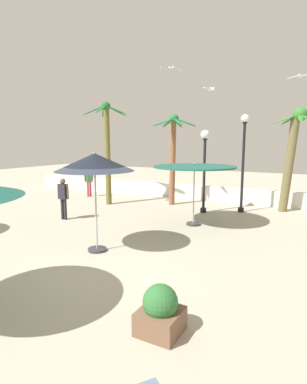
# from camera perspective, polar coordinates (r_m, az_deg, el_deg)

# --- Properties ---
(ground_plane) EXTENTS (56.00, 56.00, 0.00)m
(ground_plane) POSITION_cam_1_polar(r_m,az_deg,el_deg) (8.85, -11.21, -12.20)
(ground_plane) COLOR #B2A893
(boundary_wall) EXTENTS (25.20, 0.30, 0.80)m
(boundary_wall) POSITION_cam_1_polar(r_m,az_deg,el_deg) (17.34, 10.37, -0.27)
(boundary_wall) COLOR silver
(boundary_wall) RESTS_ON ground_plane
(patio_umbrella_2) EXTENTS (2.26, 2.26, 2.92)m
(patio_umbrella_2) POSITION_cam_1_polar(r_m,az_deg,el_deg) (9.03, -10.72, 5.22)
(patio_umbrella_2) COLOR #333338
(patio_umbrella_2) RESTS_ON ground_plane
(patio_umbrella_3) EXTENTS (3.13, 3.13, 2.43)m
(patio_umbrella_3) POSITION_cam_1_polar(r_m,az_deg,el_deg) (11.92, 7.48, 4.15)
(patio_umbrella_3) COLOR #333338
(patio_umbrella_3) RESTS_ON ground_plane
(palm_tree_0) EXTENTS (2.22, 2.22, 5.17)m
(palm_tree_0) POSITION_cam_1_polar(r_m,az_deg,el_deg) (16.08, -8.47, 8.96)
(palm_tree_0) COLOR brown
(palm_tree_0) RESTS_ON ground_plane
(palm_tree_1) EXTENTS (2.23, 2.23, 4.69)m
(palm_tree_1) POSITION_cam_1_polar(r_m,az_deg,el_deg) (15.40, 24.10, 7.35)
(palm_tree_1) COLOR brown
(palm_tree_1) RESTS_ON ground_plane
(palm_tree_2) EXTENTS (2.28, 2.27, 4.55)m
(palm_tree_2) POSITION_cam_1_polar(r_m,az_deg,el_deg) (15.83, 3.63, 8.06)
(palm_tree_2) COLOR brown
(palm_tree_2) RESTS_ON ground_plane
(lamp_post_0) EXTENTS (0.37, 0.37, 4.40)m
(lamp_post_0) POSITION_cam_1_polar(r_m,az_deg,el_deg) (14.63, 16.13, 6.77)
(lamp_post_0) COLOR black
(lamp_post_0) RESTS_ON ground_plane
(lamp_post_1) EXTENTS (0.40, 0.40, 3.72)m
(lamp_post_1) POSITION_cam_1_polar(r_m,az_deg,el_deg) (14.17, 9.32, 5.91)
(lamp_post_1) COLOR black
(lamp_post_1) RESTS_ON ground_plane
(guest_0) EXTENTS (0.56, 0.26, 1.72)m
(guest_0) POSITION_cam_1_polar(r_m,az_deg,el_deg) (13.35, -16.19, -0.46)
(guest_0) COLOR #26262D
(guest_0) RESTS_ON ground_plane
(guest_1) EXTENTS (0.36, 0.52, 1.71)m
(guest_1) POSITION_cam_1_polar(r_m,az_deg,el_deg) (18.67, -11.74, 2.33)
(guest_1) COLOR #D8333F
(guest_1) RESTS_ON ground_plane
(seagull_0) EXTENTS (1.16, 0.53, 0.14)m
(seagull_0) POSITION_cam_1_polar(r_m,az_deg,el_deg) (16.71, 25.28, 18.64)
(seagull_0) COLOR white
(seagull_1) EXTENTS (0.45, 0.94, 0.16)m
(seagull_1) POSITION_cam_1_polar(r_m,az_deg,el_deg) (15.22, 10.49, 18.00)
(seagull_1) COLOR white
(seagull_2) EXTENTS (0.71, 1.28, 0.21)m
(seagull_2) POSITION_cam_1_polar(r_m,az_deg,el_deg) (16.57, 3.33, 21.83)
(seagull_2) COLOR white
(planter) EXTENTS (0.70, 0.70, 0.85)m
(planter) POSITION_cam_1_polar(r_m,az_deg,el_deg) (5.60, 1.24, -20.95)
(planter) COLOR brown
(planter) RESTS_ON ground_plane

